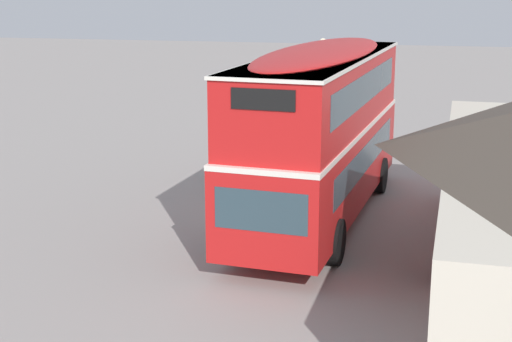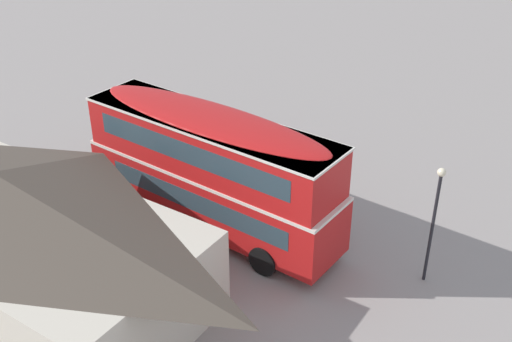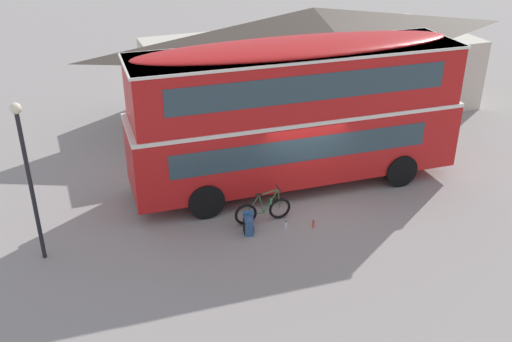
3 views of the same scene
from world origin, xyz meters
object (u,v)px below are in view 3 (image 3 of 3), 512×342
object	(u,v)px
double_decker_bus	(296,109)
street_lamp	(27,166)
touring_bicycle	(261,211)
backpack_on_ground	(249,225)
water_bottle_clear_plastic	(286,225)
water_bottle_red_squeeze	(313,224)

from	to	relation	value
double_decker_bus	street_lamp	xyz separation A→B (m)	(-8.03, -1.16, 0.09)
street_lamp	touring_bicycle	bearing A→B (deg)	-5.97
touring_bicycle	street_lamp	size ratio (longest dim) A/B	0.40
double_decker_bus	street_lamp	distance (m)	8.12
backpack_on_ground	touring_bicycle	bearing A→B (deg)	37.67
water_bottle_clear_plastic	water_bottle_red_squeeze	world-z (taller)	water_bottle_red_squeeze
water_bottle_red_squeeze	street_lamp	xyz separation A→B (m)	(-7.33, 1.52, 2.62)
double_decker_bus	backpack_on_ground	distance (m)	4.14
touring_bicycle	backpack_on_ground	bearing A→B (deg)	-142.33
double_decker_bus	water_bottle_red_squeeze	bearing A→B (deg)	-104.57
double_decker_bus	street_lamp	size ratio (longest dim) A/B	2.44
double_decker_bus	touring_bicycle	bearing A→B (deg)	-137.54
double_decker_bus	touring_bicycle	size ratio (longest dim) A/B	6.16
water_bottle_clear_plastic	street_lamp	size ratio (longest dim) A/B	0.05
backpack_on_ground	water_bottle_red_squeeze	size ratio (longest dim) A/B	2.24
touring_bicycle	water_bottle_red_squeeze	xyz separation A→B (m)	(1.27, -0.89, -0.26)
backpack_on_ground	water_bottle_red_squeeze	world-z (taller)	backpack_on_ground
water_bottle_red_squeeze	water_bottle_clear_plastic	bearing A→B (deg)	156.37
water_bottle_red_squeeze	street_lamp	distance (m)	7.93
double_decker_bus	water_bottle_clear_plastic	xyz separation A→B (m)	(-1.43, -2.37, -2.55)
water_bottle_clear_plastic	street_lamp	distance (m)	7.21
touring_bicycle	water_bottle_clear_plastic	world-z (taller)	touring_bicycle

